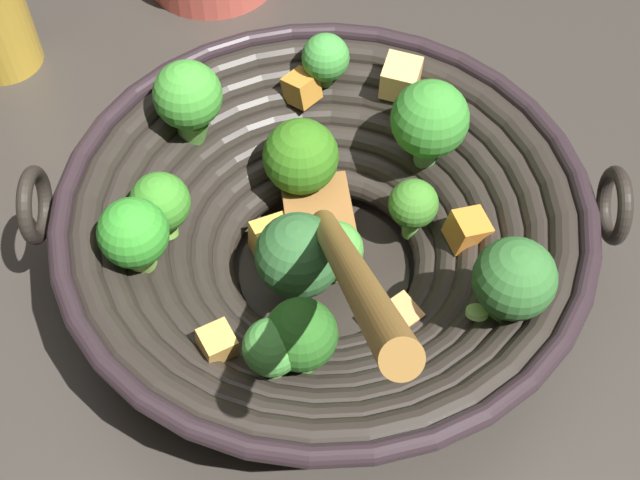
{
  "coord_description": "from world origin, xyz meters",
  "views": [
    {
      "loc": [
        0.01,
        -0.36,
        0.54
      ],
      "look_at": [
        -0.0,
        0.01,
        0.03
      ],
      "focal_mm": 48.1,
      "sensor_mm": 36.0,
      "label": 1
    }
  ],
  "objects": [
    {
      "name": "wok",
      "position": [
        -0.0,
        0.0,
        0.06
      ],
      "size": [
        0.4,
        0.4,
        0.26
      ],
      "color": "black",
      "rests_on": "ground"
    },
    {
      "name": "ground_plane",
      "position": [
        0.0,
        0.0,
        0.0
      ],
      "size": [
        4.0,
        4.0,
        0.0
      ],
      "primitive_type": "plane",
      "color": "#332D28"
    }
  ]
}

